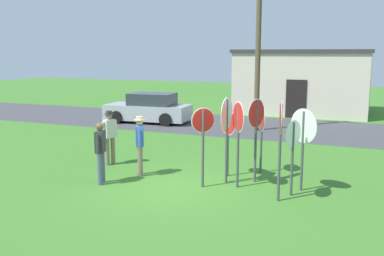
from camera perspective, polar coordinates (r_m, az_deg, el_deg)
name	(u,v)px	position (r m, az deg, el deg)	size (l,w,h in m)	color
ground_plane	(173,188)	(11.72, -2.45, -7.78)	(80.00, 80.00, 0.00)	#3D7528
street_asphalt	(264,127)	(21.31, 9.42, 0.12)	(60.00, 6.40, 0.01)	#424247
building_background	(304,81)	(27.04, 14.40, 5.94)	(7.59, 5.45, 3.72)	beige
utility_pole	(258,37)	(20.11, 8.66, 11.66)	(1.80, 0.24, 8.10)	brown
parked_car_on_street	(149,109)	(22.55, -5.64, 2.49)	(4.43, 2.27, 1.51)	#A5A8AD
stop_sign_tallest	(256,125)	(11.99, 8.36, 0.38)	(0.26, 0.77, 2.32)	#474C4C
stop_sign_rear_left	(203,134)	(11.42, 1.44, -0.80)	(0.49, 0.48, 2.14)	#474C4C
stop_sign_rear_right	(228,130)	(12.52, 4.70, -0.33)	(0.61, 0.49, 1.98)	#474C4C
stop_sign_low_front	(303,135)	(11.50, 14.32, -0.84)	(0.73, 0.53, 2.15)	#474C4C
stop_sign_far_back	(227,124)	(11.84, 4.54, 0.54)	(0.07, 0.89, 2.37)	#474C4C
stop_sign_nearest	(238,129)	(11.45, 6.03, -0.08)	(0.49, 0.66, 2.30)	#474C4C
stop_sign_center_cluster	(293,145)	(11.06, 13.00, -2.20)	(0.27, 0.63, 1.91)	#474C4C
stop_sign_leaning_right	(280,133)	(10.51, 11.44, -0.68)	(0.20, 0.76, 2.42)	#474C4C
stop_sign_leaning_left	(262,125)	(12.98, 9.06, 0.38)	(0.37, 0.77, 2.10)	#474C4C
person_with_sunhat	(109,133)	(14.11, -10.76, -0.70)	(0.44, 0.54, 1.74)	#7A6B56
person_on_left	(140,142)	(12.72, -6.81, -1.86)	(0.36, 0.52, 1.74)	#7A6B56
person_in_dark_shirt	(101,150)	(12.08, -11.85, -2.79)	(0.32, 0.55, 1.69)	#4C5670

